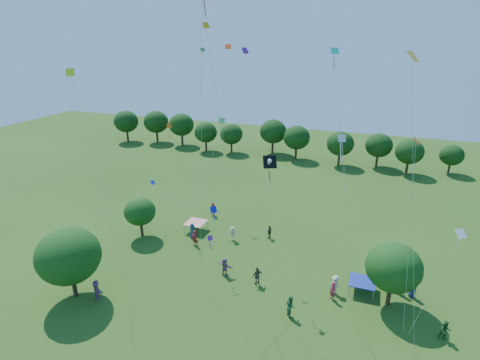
% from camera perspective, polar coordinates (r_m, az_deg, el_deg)
% --- Properties ---
extents(near_tree_west, '(5.36, 5.36, 6.52)m').
position_cam_1_polar(near_tree_west, '(35.42, -24.67, -10.45)').
color(near_tree_west, '#422B19').
rests_on(near_tree_west, ground).
extents(near_tree_north, '(3.53, 3.53, 4.70)m').
position_cam_1_polar(near_tree_north, '(43.62, -15.02, -4.64)').
color(near_tree_north, '#422B19').
rests_on(near_tree_north, ground).
extents(near_tree_east, '(4.55, 4.55, 5.77)m').
position_cam_1_polar(near_tree_east, '(34.00, 22.37, -12.20)').
color(near_tree_east, '#422B19').
rests_on(near_tree_east, ground).
extents(treeline, '(88.01, 8.77, 6.77)m').
position_cam_1_polar(treeline, '(70.07, 10.29, 6.30)').
color(treeline, '#422B19').
rests_on(treeline, ground).
extents(tent_red_stripe, '(2.20, 2.20, 1.10)m').
position_cam_1_polar(tent_red_stripe, '(44.48, -6.77, -6.48)').
color(tent_red_stripe, red).
rests_on(tent_red_stripe, ground).
extents(tent_blue, '(2.20, 2.20, 1.10)m').
position_cam_1_polar(tent_blue, '(36.21, 18.11, -14.49)').
color(tent_blue, '#182C9E').
rests_on(tent_blue, ground).
extents(crowd_person_0, '(0.78, 0.92, 1.65)m').
position_cam_1_polar(crowd_person_0, '(37.22, 24.84, -14.86)').
color(crowd_person_0, '#1B264E').
rests_on(crowd_person_0, ground).
extents(crowd_person_1, '(0.73, 0.74, 1.70)m').
position_cam_1_polar(crowd_person_1, '(34.69, 13.93, -16.13)').
color(crowd_person_1, maroon).
rests_on(crowd_person_1, ground).
extents(crowd_person_2, '(0.66, 0.95, 1.75)m').
position_cam_1_polar(crowd_person_2, '(37.28, 23.24, -14.43)').
color(crowd_person_2, '#2D6029').
rests_on(crowd_person_2, ground).
extents(crowd_person_3, '(1.24, 0.76, 1.77)m').
position_cam_1_polar(crowd_person_3, '(35.48, 14.33, -15.15)').
color(crowd_person_3, beige).
rests_on(crowd_person_3, ground).
extents(crowd_person_4, '(1.09, 1.09, 1.80)m').
position_cam_1_polar(crowd_person_4, '(35.48, 2.67, -14.39)').
color(crowd_person_4, '#3D3931').
rests_on(crowd_person_4, ground).
extents(crowd_person_5, '(1.75, 1.02, 1.77)m').
position_cam_1_polar(crowd_person_5, '(36.75, -2.33, -13.03)').
color(crowd_person_5, '#8F5384').
rests_on(crowd_person_5, ground).
extents(crowd_person_6, '(0.99, 0.80, 1.77)m').
position_cam_1_polar(crowd_person_6, '(43.12, -7.29, -7.66)').
color(crowd_person_6, navy).
rests_on(crowd_person_6, ground).
extents(crowd_person_7, '(0.79, 0.75, 1.79)m').
position_cam_1_polar(crowd_person_7, '(47.92, -4.11, -4.45)').
color(crowd_person_7, maroon).
rests_on(crowd_person_7, ground).
extents(crowd_person_8, '(0.92, 1.03, 1.85)m').
position_cam_1_polar(crowd_person_8, '(32.42, 7.71, -18.48)').
color(crowd_person_8, '#2B6439').
rests_on(crowd_person_8, ground).
extents(crowd_person_9, '(1.12, 0.58, 1.66)m').
position_cam_1_polar(crowd_person_9, '(42.30, -1.14, -8.17)').
color(crowd_person_9, '#BEAE98').
rests_on(crowd_person_9, ground).
extents(crowd_person_10, '(0.63, 1.01, 1.59)m').
position_cam_1_polar(crowd_person_10, '(42.81, 4.53, -7.91)').
color(crowd_person_10, '#3D3931').
rests_on(crowd_person_10, ground).
extents(crowd_person_11, '(1.79, 1.42, 1.84)m').
position_cam_1_polar(crowd_person_11, '(36.01, -21.00, -15.34)').
color(crowd_person_11, '#A6609A').
rests_on(crowd_person_11, ground).
extents(crowd_person_13, '(0.65, 0.43, 1.72)m').
position_cam_1_polar(crowd_person_13, '(41.69, -6.91, -8.75)').
color(crowd_person_13, maroon).
rests_on(crowd_person_13, ground).
extents(crowd_person_14, '(0.90, 0.60, 1.67)m').
position_cam_1_polar(crowd_person_14, '(33.91, 28.80, -19.49)').
color(crowd_person_14, '#225023').
rests_on(crowd_person_14, ground).
extents(pirate_kite, '(2.81, 4.95, 10.73)m').
position_cam_1_polar(pirate_kite, '(31.69, 4.57, 2.40)').
color(pirate_kite, black).
extents(red_high_kite, '(0.87, 1.66, 25.20)m').
position_cam_1_polar(red_high_kite, '(29.89, -5.83, 19.95)').
color(red_high_kite, red).
extents(small_kite_0, '(2.15, 1.18, 11.09)m').
position_cam_1_polar(small_kite_0, '(43.39, -10.18, 5.84)').
color(small_kite_0, '#CA4C0B').
extents(small_kite_1, '(1.05, 3.40, 19.46)m').
position_cam_1_polar(small_kite_1, '(38.99, -2.36, 12.94)').
color(small_kite_1, '#F4400C').
extents(small_kite_2, '(3.49, 2.77, 19.50)m').
position_cam_1_polar(small_kite_2, '(21.46, 24.89, 5.51)').
color(small_kite_2, orange).
extents(small_kite_3, '(2.26, 4.84, 10.96)m').
position_cam_1_polar(small_kite_3, '(45.74, -3.26, 7.28)').
color(small_kite_3, '#18883C').
extents(small_kite_4, '(4.47, 1.70, 4.18)m').
position_cam_1_polar(small_kite_4, '(45.63, -12.41, -0.98)').
color(small_kite_4, '#1728E9').
extents(small_kite_5, '(5.57, 3.53, 6.67)m').
position_cam_1_polar(small_kite_5, '(28.47, -1.68, -11.27)').
color(small_kite_5, '#761A9F').
extents(small_kite_6, '(2.19, 0.76, 8.79)m').
position_cam_1_polar(small_kite_6, '(27.94, 29.80, -8.92)').
color(small_kite_6, white).
extents(small_kite_7, '(3.90, 1.78, 19.38)m').
position_cam_1_polar(small_kite_7, '(30.59, 14.93, 10.26)').
color(small_kite_7, '#0AA48C').
extents(small_kite_8, '(1.55, 0.55, 14.40)m').
position_cam_1_polar(small_kite_8, '(26.24, 24.81, -2.06)').
color(small_kite_8, '#C0460B').
extents(small_kite_9, '(1.09, 5.22, 21.02)m').
position_cam_1_polar(small_kite_9, '(28.33, -2.95, 8.88)').
color(small_kite_9, '#FF980D').
extents(small_kite_10, '(3.46, 1.02, 17.94)m').
position_cam_1_polar(small_kite_10, '(31.52, -22.68, 7.69)').
color(small_kite_10, '#BCEE15').
extents(small_kite_11, '(0.58, 4.43, 18.97)m').
position_cam_1_polar(small_kite_11, '(44.98, -6.11, 12.54)').
color(small_kite_11, '#17802D').
extents(small_kite_12, '(3.23, 0.63, 5.41)m').
position_cam_1_polar(small_kite_12, '(35.04, -3.63, -5.44)').
color(small_kite_12, '#1414CC').
extents(small_kite_13, '(0.64, 1.67, 19.40)m').
position_cam_1_polar(small_kite_13, '(30.13, 0.78, 9.07)').
color(small_kite_13, '#83178F').
extents(small_kite_14, '(2.05, 3.68, 14.84)m').
position_cam_1_polar(small_kite_14, '(24.40, 15.63, -1.62)').
color(small_kite_14, silver).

